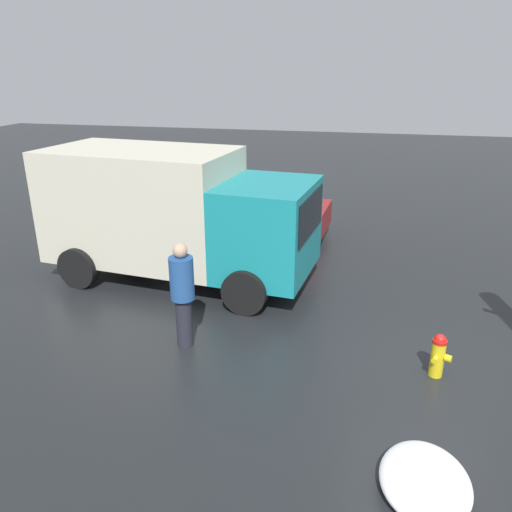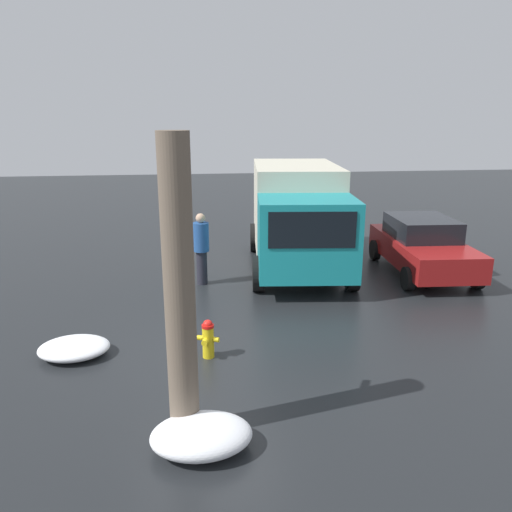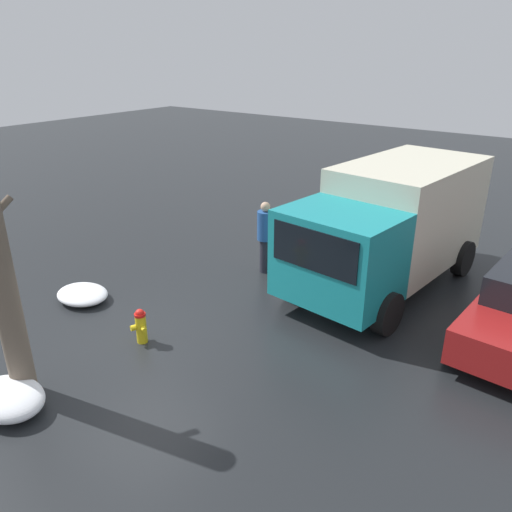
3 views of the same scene
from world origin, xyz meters
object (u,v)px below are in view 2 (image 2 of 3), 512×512
Objects in this scene: tree_trunk at (180,294)px; pedestrian at (201,246)px; delivery_truck at (298,214)px; parked_car at (422,245)px; fire_hydrant at (208,338)px.

pedestrian is (6.38, -0.39, -1.03)m from tree_trunk.
delivery_truck is 3.24× the size of pedestrian.
delivery_truck is at bearing -12.85° from parked_car.
delivery_truck is 3.57m from parked_car.
fire_hydrant is at bearing 39.32° from parked_car.
fire_hydrant is 0.18× the size of tree_trunk.
tree_trunk reaches higher than fire_hydrant.
pedestrian reaches higher than fire_hydrant.
tree_trunk is at bearing 49.04° from parked_car.
pedestrian is at bearing 29.68° from delivery_truck.
parked_car is at bearing 158.70° from pedestrian.
delivery_truck is (5.38, -2.75, 1.19)m from fire_hydrant.
tree_trunk is 8.24m from delivery_truck.
parked_car is at bearing 169.53° from delivery_truck.
fire_hydrant is 2.81m from tree_trunk.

